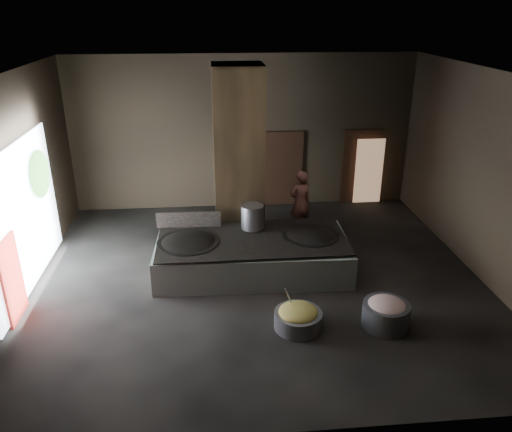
{
  "coord_description": "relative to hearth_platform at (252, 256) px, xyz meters",
  "views": [
    {
      "loc": [
        -0.98,
        -9.86,
        5.74
      ],
      "look_at": [
        0.01,
        0.64,
        1.25
      ],
      "focal_mm": 35.0,
      "sensor_mm": 36.0,
      "label": 1
    }
  ],
  "objects": [
    {
      "name": "doorway_near_glow",
      "position": [
        1.27,
        4.33,
        0.67
      ],
      "size": [
        0.9,
        0.04,
        2.13
      ],
      "primitive_type": "cube",
      "color": "#8C6647",
      "rests_on": "ground"
    },
    {
      "name": "platform_cap",
      "position": [
        0.0,
        -0.0,
        0.43
      ],
      "size": [
        4.28,
        2.05,
        0.03
      ],
      "primitive_type": "cube",
      "color": "black",
      "rests_on": "hearth_platform"
    },
    {
      "name": "meat_basin",
      "position": [
        2.36,
        -2.42,
        -0.13
      ],
      "size": [
        1.12,
        1.12,
        0.49
      ],
      "primitive_type": "cylinder",
      "rotation": [
        0.0,
        0.0,
        -0.29
      ],
      "color": "slate",
      "rests_on": "ground"
    },
    {
      "name": "wok_right_rim",
      "position": [
        1.35,
        0.05,
        0.44
      ],
      "size": [
        1.31,
        1.31,
        0.05
      ],
      "primitive_type": "cylinder",
      "color": "black",
      "rests_on": "hearth_platform"
    },
    {
      "name": "tree_silhouette",
      "position": [
        -4.75,
        0.96,
        1.82
      ],
      "size": [
        0.28,
        1.1,
        1.1
      ],
      "primitive_type": "ellipsoid",
      "color": "#194714",
      "rests_on": "left_opening"
    },
    {
      "name": "back_wall",
      "position": [
        0.1,
        4.21,
        1.87
      ],
      "size": [
        10.0,
        0.1,
        4.5
      ],
      "primitive_type": "cube",
      "color": "black",
      "rests_on": "ground"
    },
    {
      "name": "stock_pot",
      "position": [
        0.05,
        0.55,
        0.75
      ],
      "size": [
        0.53,
        0.53,
        0.57
      ],
      "primitive_type": "cylinder",
      "color": "#B6B7BE",
      "rests_on": "hearth_platform"
    },
    {
      "name": "hearth_platform",
      "position": [
        0.0,
        0.0,
        0.0
      ],
      "size": [
        4.44,
        2.24,
        0.76
      ],
      "primitive_type": "cube",
      "rotation": [
        0.0,
        0.0,
        -0.03
      ],
      "color": "#A3B5A7",
      "rests_on": "ground"
    },
    {
      "name": "pillar",
      "position": [
        -0.2,
        1.56,
        1.87
      ],
      "size": [
        1.2,
        1.2,
        4.5
      ],
      "primitive_type": "cube",
      "color": "black",
      "rests_on": "ground"
    },
    {
      "name": "ladle",
      "position": [
        0.53,
        -2.16,
        0.17
      ],
      "size": [
        0.27,
        0.29,
        0.65
      ],
      "primitive_type": "cylinder",
      "rotation": [
        0.49,
        0.0,
        -0.74
      ],
      "color": "#B6B7BE",
      "rests_on": "veg_basin"
    },
    {
      "name": "doorway_far_glow",
      "position": [
        3.91,
        3.91,
        0.67
      ],
      "size": [
        0.85,
        0.04,
        2.01
      ],
      "primitive_type": "cube",
      "color": "#8C6647",
      "rests_on": "ground"
    },
    {
      "name": "wok_left_rim",
      "position": [
        -1.45,
        -0.05,
        0.44
      ],
      "size": [
        1.41,
        1.41,
        0.05
      ],
      "primitive_type": "cylinder",
      "color": "black",
      "rests_on": "hearth_platform"
    },
    {
      "name": "veg_basin",
      "position": [
        0.68,
        -2.31,
        -0.21
      ],
      "size": [
        1.15,
        1.15,
        0.34
      ],
      "primitive_type": "cylinder",
      "rotation": [
        0.0,
        0.0,
        -0.3
      ],
      "color": "slate",
      "rests_on": "ground"
    },
    {
      "name": "wok_right",
      "position": [
        1.35,
        0.05,
        0.37
      ],
      "size": [
        1.28,
        1.28,
        0.36
      ],
      "primitive_type": "ellipsoid",
      "color": "black",
      "rests_on": "hearth_platform"
    },
    {
      "name": "doorway_near",
      "position": [
        1.3,
        4.11,
        0.72
      ],
      "size": [
        1.18,
        0.08,
        2.38
      ],
      "primitive_type": "cube",
      "color": "black",
      "rests_on": "ground"
    },
    {
      "name": "pavilion_sliver",
      "position": [
        -4.78,
        -1.44,
        0.47
      ],
      "size": [
        0.05,
        0.9,
        1.7
      ],
      "primitive_type": "cube",
      "color": "maroon",
      "rests_on": "ground"
    },
    {
      "name": "left_opening",
      "position": [
        -4.85,
        -0.14,
        1.22
      ],
      "size": [
        0.04,
        4.2,
        3.1
      ],
      "primitive_type": "cube",
      "color": "white",
      "rests_on": "ground"
    },
    {
      "name": "wok_left",
      "position": [
        -1.45,
        -0.05,
        0.37
      ],
      "size": [
        1.38,
        1.38,
        0.38
      ],
      "primitive_type": "ellipsoid",
      "color": "black",
      "rests_on": "hearth_platform"
    },
    {
      "name": "ceiling",
      "position": [
        0.1,
        -0.34,
        4.17
      ],
      "size": [
        10.0,
        9.0,
        0.1
      ],
      "primitive_type": "cube",
      "color": "black",
      "rests_on": "back_wall"
    },
    {
      "name": "front_wall",
      "position": [
        0.1,
        -4.89,
        1.87
      ],
      "size": [
        10.0,
        0.1,
        4.5
      ],
      "primitive_type": "cube",
      "color": "black",
      "rests_on": "ground"
    },
    {
      "name": "doorway_far",
      "position": [
        3.7,
        4.11,
        0.72
      ],
      "size": [
        1.18,
        0.08,
        2.38
      ],
      "primitive_type": "cube",
      "color": "black",
      "rests_on": "ground"
    },
    {
      "name": "veg_fill",
      "position": [
        0.68,
        -2.31,
        -0.03
      ],
      "size": [
        0.76,
        0.76,
        0.23
      ],
      "primitive_type": "ellipsoid",
      "color": "#89A550",
      "rests_on": "veg_basin"
    },
    {
      "name": "meat_fill",
      "position": [
        2.36,
        -2.42,
        0.07
      ],
      "size": [
        0.74,
        0.74,
        0.28
      ],
      "primitive_type": "ellipsoid",
      "color": "tan",
      "rests_on": "meat_basin"
    },
    {
      "name": "cook",
      "position": [
        1.46,
        2.02,
        0.49
      ],
      "size": [
        0.73,
        0.59,
        1.74
      ],
      "primitive_type": "imported",
      "rotation": [
        0.0,
        0.0,
        3.48
      ],
      "color": "#915449",
      "rests_on": "ground"
    },
    {
      "name": "splash_guard",
      "position": [
        -1.45,
        0.75,
        0.65
      ],
      "size": [
        1.52,
        0.11,
        0.38
      ],
      "primitive_type": "cube",
      "rotation": [
        0.0,
        0.0,
        -0.03
      ],
      "color": "black",
      "rests_on": "hearth_platform"
    },
    {
      "name": "right_wall",
      "position": [
        5.15,
        -0.34,
        1.87
      ],
      "size": [
        0.1,
        9.0,
        4.5
      ],
      "primitive_type": "cube",
      "color": "black",
      "rests_on": "ground"
    },
    {
      "name": "left_wall",
      "position": [
        -4.95,
        -0.34,
        1.87
      ],
      "size": [
        0.1,
        9.0,
        4.5
      ],
      "primitive_type": "cube",
      "color": "black",
      "rests_on": "ground"
    },
    {
      "name": "floor",
      "position": [
        0.1,
        -0.34,
        -0.43
      ],
      "size": [
        10.0,
        9.0,
        0.1
      ],
      "primitive_type": "cube",
      "color": "black",
      "rests_on": "ground"
    }
  ]
}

